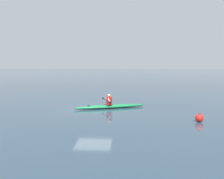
# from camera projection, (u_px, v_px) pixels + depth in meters

# --- Properties ---
(ground_plane) EXTENTS (160.00, 160.00, 0.00)m
(ground_plane) POSITION_uv_depth(u_px,v_px,m) (93.00, 109.00, 17.82)
(ground_plane) COLOR #283D4C
(kayak) EXTENTS (5.09, 2.38, 0.25)m
(kayak) POSITION_uv_depth(u_px,v_px,m) (110.00, 106.00, 18.23)
(kayak) COLOR #19723F
(kayak) RESTS_ON ground
(kayaker) EXTENTS (0.84, 2.25, 0.75)m
(kayaker) POSITION_uv_depth(u_px,v_px,m) (109.00, 100.00, 18.15)
(kayaker) COLOR red
(kayaker) RESTS_ON kayak
(mooring_buoy_red_near) EXTENTS (0.45, 0.45, 0.49)m
(mooring_buoy_red_near) POSITION_uv_depth(u_px,v_px,m) (199.00, 118.00, 14.16)
(mooring_buoy_red_near) COLOR red
(mooring_buoy_red_near) RESTS_ON ground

